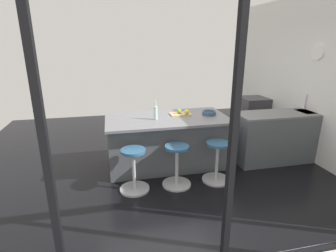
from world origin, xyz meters
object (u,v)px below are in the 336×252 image
object	(u,v)px
stool_near_camera	(134,171)
apple_yellow	(187,112)
apple_green	(179,111)
stool_by_window	(217,163)
oven_range	(253,116)
stool_middle	(177,167)
water_bottle	(156,112)
fruit_bowl	(209,113)
kitchen_island	(167,141)
cutting_board	(180,114)

from	to	relation	value
stool_near_camera	apple_yellow	bearing A→B (deg)	-143.99
apple_green	stool_by_window	bearing A→B (deg)	116.68
oven_range	apple_green	size ratio (longest dim) A/B	10.90
stool_middle	apple_yellow	bearing A→B (deg)	-116.22
water_bottle	fruit_bowl	bearing A→B (deg)	-175.35
stool_by_window	water_bottle	bearing A→B (deg)	-34.74
kitchen_island	stool_middle	distance (m)	0.73
stool_middle	stool_near_camera	world-z (taller)	same
oven_range	apple_green	xyz separation A→B (m)	(2.12, 1.15, 0.52)
stool_by_window	water_bottle	size ratio (longest dim) A/B	2.09
kitchen_island	fruit_bowl	bearing A→B (deg)	176.79
apple_green	apple_yellow	world-z (taller)	apple_yellow
stool_by_window	apple_green	bearing A→B (deg)	-63.32
stool_middle	fruit_bowl	bearing A→B (deg)	-137.78
kitchen_island	apple_yellow	distance (m)	0.62
stool_by_window	fruit_bowl	xyz separation A→B (m)	(-0.10, -0.67, 0.63)
kitchen_island	stool_middle	size ratio (longest dim) A/B	3.14
stool_near_camera	water_bottle	xyz separation A→B (m)	(-0.43, -0.59, 0.71)
kitchen_island	stool_middle	world-z (taller)	kitchen_island
stool_near_camera	cutting_board	size ratio (longest dim) A/B	1.81
stool_by_window	kitchen_island	bearing A→B (deg)	-47.86
cutting_board	apple_green	size ratio (longest dim) A/B	4.48
stool_middle	fruit_bowl	size ratio (longest dim) A/B	2.79
kitchen_island	apple_yellow	world-z (taller)	apple_yellow
water_bottle	stool_middle	bearing A→B (deg)	109.60
stool_middle	apple_green	world-z (taller)	apple_green
stool_near_camera	apple_yellow	distance (m)	1.40
stool_near_camera	fruit_bowl	xyz separation A→B (m)	(-1.39, -0.67, 0.63)
oven_range	kitchen_island	xyz separation A→B (m)	(2.36, 1.25, 0.02)
apple_yellow	stool_near_camera	bearing A→B (deg)	36.01
oven_range	apple_yellow	size ratio (longest dim) A/B	10.49
stool_by_window	cutting_board	size ratio (longest dim) A/B	1.81
oven_range	stool_by_window	world-z (taller)	oven_range
kitchen_island	fruit_bowl	xyz separation A→B (m)	(-0.74, 0.04, 0.48)
stool_middle	apple_green	xyz separation A→B (m)	(-0.24, -0.81, 0.65)
water_bottle	fruit_bowl	distance (m)	0.96
stool_middle	fruit_bowl	world-z (taller)	fruit_bowl
cutting_board	fruit_bowl	xyz separation A→B (m)	(-0.48, 0.13, 0.03)
stool_near_camera	apple_green	world-z (taller)	apple_green
apple_yellow	cutting_board	bearing A→B (deg)	-34.90
stool_near_camera	stool_by_window	bearing A→B (deg)	180.00
stool_by_window	stool_near_camera	xyz separation A→B (m)	(1.29, 0.00, 0.00)
kitchen_island	fruit_bowl	size ratio (longest dim) A/B	8.77
apple_yellow	stool_by_window	bearing A→B (deg)	111.35
oven_range	apple_green	bearing A→B (deg)	28.55
stool_by_window	stool_middle	distance (m)	0.65
stool_middle	cutting_board	distance (m)	1.03
stool_middle	apple_green	bearing A→B (deg)	-106.42
cutting_board	water_bottle	size ratio (longest dim) A/B	1.15
apple_yellow	fruit_bowl	distance (m)	0.39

